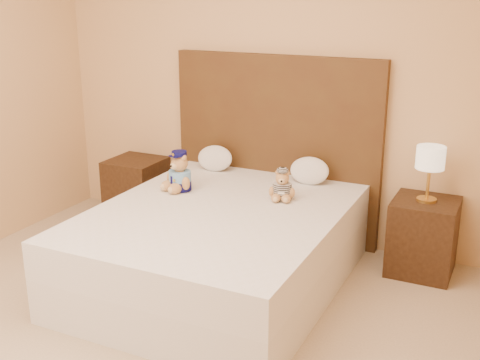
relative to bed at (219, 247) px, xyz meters
The scene contains 10 objects.
room_walls 1.70m from the bed, 90.00° to the right, with size 4.04×4.52×2.72m.
bed is the anchor object (origin of this frame).
headboard 1.12m from the bed, 90.00° to the left, with size 1.75×0.08×1.50m, color #483015.
nightstand_left 1.48m from the bed, 147.38° to the left, with size 0.45×0.45×0.55m, color #3A2312.
nightstand_right 1.48m from the bed, 32.62° to the left, with size 0.45×0.45×0.55m, color #3A2312.
lamp 1.59m from the bed, 32.62° to the left, with size 0.20×0.20×0.40m.
teddy_police 0.67m from the bed, 151.04° to the left, with size 0.26×0.25×0.30m, color #B68146, non-canonical shape.
teddy_prisoner 0.63m from the bed, 50.65° to the left, with size 0.20×0.19×0.22m, color #B68146, non-canonical shape.
pillow_left 1.03m from the bed, 119.36° to the left, with size 0.31×0.20×0.22m, color white.
pillow_right 0.98m from the bed, 66.62° to the left, with size 0.31×0.20×0.22m, color white.
Camera 1 is at (1.80, -2.20, 1.99)m, focal length 45.00 mm.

